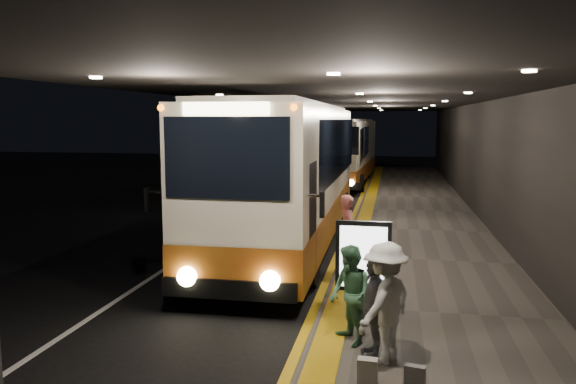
% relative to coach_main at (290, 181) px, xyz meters
% --- Properties ---
extents(ground, '(90.00, 90.00, 0.00)m').
position_rel_coach_main_xyz_m(ground, '(-0.83, -2.58, -1.96)').
color(ground, black).
extents(lane_line_white, '(0.12, 50.00, 0.01)m').
position_rel_coach_main_xyz_m(lane_line_white, '(-2.63, 2.42, -1.96)').
color(lane_line_white, silver).
rests_on(lane_line_white, ground).
extents(kerb_stripe_yellow, '(0.18, 50.00, 0.01)m').
position_rel_coach_main_xyz_m(kerb_stripe_yellow, '(1.52, 2.42, -1.96)').
color(kerb_stripe_yellow, gold).
rests_on(kerb_stripe_yellow, ground).
extents(sidewalk, '(4.50, 50.00, 0.15)m').
position_rel_coach_main_xyz_m(sidewalk, '(3.92, 2.42, -1.89)').
color(sidewalk, '#514C44').
rests_on(sidewalk, ground).
extents(tactile_strip, '(0.50, 50.00, 0.01)m').
position_rel_coach_main_xyz_m(tactile_strip, '(2.02, 2.42, -1.81)').
color(tactile_strip, gold).
rests_on(tactile_strip, sidewalk).
extents(terminal_wall, '(0.10, 50.00, 6.00)m').
position_rel_coach_main_xyz_m(terminal_wall, '(6.17, 2.42, 1.04)').
color(terminal_wall, black).
rests_on(terminal_wall, ground).
extents(support_columns, '(0.80, 24.80, 4.40)m').
position_rel_coach_main_xyz_m(support_columns, '(-2.33, 1.42, 0.24)').
color(support_columns, black).
rests_on(support_columns, ground).
extents(canopy, '(9.00, 50.00, 0.40)m').
position_rel_coach_main_xyz_m(canopy, '(1.67, 2.42, 2.64)').
color(canopy, black).
rests_on(canopy, support_columns).
extents(coach_main, '(2.84, 13.17, 4.09)m').
position_rel_coach_main_xyz_m(coach_main, '(0.00, 0.00, 0.00)').
color(coach_main, beige).
rests_on(coach_main, ground).
extents(coach_second, '(2.96, 11.79, 3.67)m').
position_rel_coach_main_xyz_m(coach_second, '(0.31, 16.60, -0.20)').
color(coach_second, beige).
rests_on(coach_second, ground).
extents(coach_third, '(2.56, 11.38, 3.56)m').
position_rel_coach_main_xyz_m(coach_third, '(0.04, 26.33, -0.25)').
color(coach_third, beige).
rests_on(coach_third, ground).
extents(passenger_boarding, '(0.64, 0.78, 1.84)m').
position_rel_coach_main_xyz_m(passenger_boarding, '(1.97, -3.03, -0.89)').
color(passenger_boarding, '#D36962').
rests_on(passenger_boarding, sidewalk).
extents(passenger_waiting_green, '(0.82, 0.92, 1.61)m').
position_rel_coach_main_xyz_m(passenger_waiting_green, '(2.36, -7.52, -1.01)').
color(passenger_waiting_green, '#3C6D4A').
rests_on(passenger_waiting_green, sidewalk).
extents(passenger_waiting_white, '(1.07, 1.29, 1.82)m').
position_rel_coach_main_xyz_m(passenger_waiting_white, '(2.92, -8.10, -0.90)').
color(passenger_waiting_white, beige).
rests_on(passenger_waiting_white, sidewalk).
extents(passenger_waiting_grey, '(0.53, 0.94, 1.55)m').
position_rel_coach_main_xyz_m(passenger_waiting_grey, '(2.75, -7.97, -1.04)').
color(passenger_waiting_grey, '#55565B').
rests_on(passenger_waiting_grey, sidewalk).
extents(bag_polka, '(0.30, 0.18, 0.34)m').
position_rel_coach_main_xyz_m(bag_polka, '(3.35, -8.96, -1.64)').
color(bag_polka, black).
rests_on(bag_polka, sidewalk).
extents(bag_plain, '(0.28, 0.17, 0.34)m').
position_rel_coach_main_xyz_m(bag_plain, '(2.71, -8.86, -1.64)').
color(bag_plain, beige).
rests_on(bag_plain, sidewalk).
extents(info_sign, '(0.92, 0.15, 1.95)m').
position_rel_coach_main_xyz_m(info_sign, '(2.54, -7.09, -0.50)').
color(info_sign, black).
rests_on(info_sign, sidewalk).
extents(stanchion_post, '(0.05, 0.05, 1.05)m').
position_rel_coach_main_xyz_m(stanchion_post, '(1.92, -4.47, -1.29)').
color(stanchion_post, black).
rests_on(stanchion_post, sidewalk).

